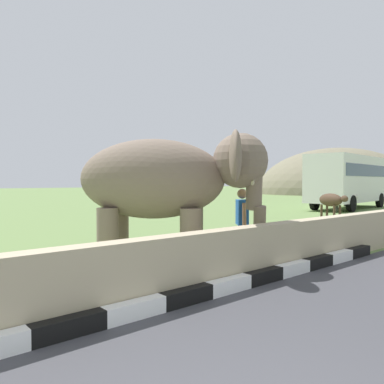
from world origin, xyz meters
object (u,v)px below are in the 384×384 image
Objects in this scene: bus_white at (349,178)px; elephant at (169,181)px; cow_near at (331,200)px; person_handler at (242,220)px; cow_mid at (344,197)px.

elephant is at bearing -163.33° from bus_white.
person_handler is at bearing -160.59° from cow_near.
cow_near is at bearing 19.41° from person_handler.
elephant is 2.01× the size of cow_mid.
elephant is 2.32× the size of person_handler.
person_handler reaches higher than cow_mid.
bus_white is (18.07, 6.47, 1.15)m from person_handler.
person_handler is (1.69, -0.56, -0.91)m from elephant.
bus_white is at bearing 16.67° from elephant.
person_handler is at bearing -160.35° from cow_mid.
elephant reaches higher than cow_near.
elephant is 2.00× the size of cow_near.
elephant is 2.00m from person_handler.
elephant is 0.43× the size of bus_white.
cow_mid is at bearing 19.65° from person_handler.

